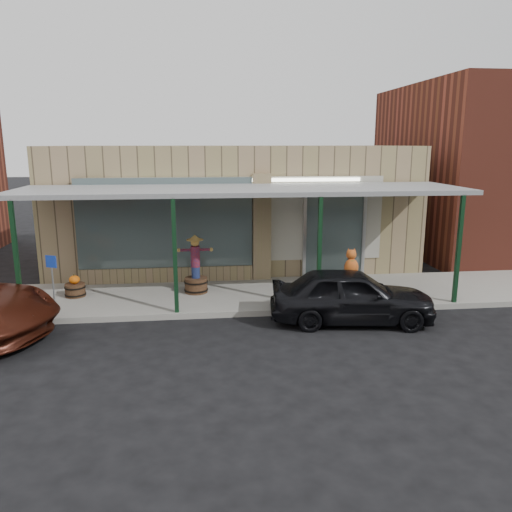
{
  "coord_description": "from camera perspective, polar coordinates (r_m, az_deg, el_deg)",
  "views": [
    {
      "loc": [
        -1.16,
        -9.86,
        4.26
      ],
      "look_at": [
        0.24,
        2.6,
        1.44
      ],
      "focal_mm": 35.0,
      "sensor_mm": 36.0,
      "label": 1
    }
  ],
  "objects": [
    {
      "name": "parked_sedan",
      "position": [
        12.34,
        10.86,
        -4.43
      ],
      "size": [
        4.09,
        2.05,
        1.67
      ],
      "rotation": [
        0.0,
        0.0,
        1.45
      ],
      "color": "black",
      "rests_on": "ground"
    },
    {
      "name": "handicap_sign",
      "position": [
        13.25,
        -22.25,
        -2.14
      ],
      "size": [
        0.28,
        0.14,
        1.45
      ],
      "rotation": [
        0.0,
        0.0,
        -0.42
      ],
      "color": "gray",
      "rests_on": "sidewalk"
    },
    {
      "name": "barrel_scarecrow",
      "position": [
        14.13,
        -6.9,
        -1.96
      ],
      "size": [
        0.98,
        0.82,
        1.66
      ],
      "rotation": [
        0.0,
        0.0,
        0.35
      ],
      "color": "#4F361F",
      "rests_on": "sidewalk"
    },
    {
      "name": "barrel_pumpkin",
      "position": [
        14.62,
        -19.97,
        -3.51
      ],
      "size": [
        0.55,
        0.55,
        0.64
      ],
      "rotation": [
        0.0,
        0.0,
        0.02
      ],
      "color": "#4F361F",
      "rests_on": "sidewalk"
    },
    {
      "name": "sidewalk",
      "position": [
        14.14,
        -1.44,
        -4.53
      ],
      "size": [
        40.0,
        3.2,
        0.15
      ],
      "primitive_type": "cube",
      "color": "gray",
      "rests_on": "ground"
    },
    {
      "name": "storefront",
      "position": [
        18.19,
        -2.75,
        5.82
      ],
      "size": [
        12.0,
        6.25,
        4.2
      ],
      "color": "#917758",
      "rests_on": "ground"
    },
    {
      "name": "awning",
      "position": [
        13.53,
        -1.49,
        7.38
      ],
      "size": [
        12.0,
        3.0,
        3.04
      ],
      "color": "slate",
      "rests_on": "ground"
    },
    {
      "name": "block_buildings_near",
      "position": [
        19.33,
        3.06,
        11.2
      ],
      "size": [
        61.0,
        8.0,
        8.0
      ],
      "color": "brown",
      "rests_on": "ground"
    },
    {
      "name": "ground",
      "position": [
        10.8,
        0.27,
        -10.53
      ],
      "size": [
        120.0,
        120.0,
        0.0
      ],
      "primitive_type": "plane",
      "color": "black",
      "rests_on": "ground"
    }
  ]
}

